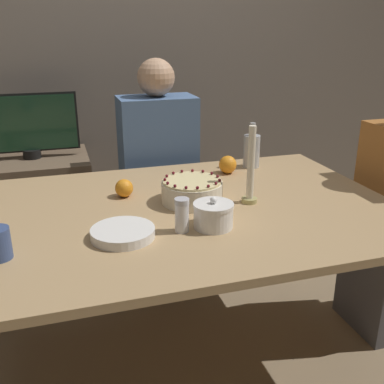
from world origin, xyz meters
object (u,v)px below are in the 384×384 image
object	(u,v)px
sugar_bowl	(213,215)
tv_monitor	(28,125)
bottle	(252,150)
person_man_blue_shirt	(159,189)
sugar_shaker	(182,215)
candle	(251,172)
cake	(192,191)

from	to	relation	value
sugar_bowl	tv_monitor	distance (m)	1.45
bottle	person_man_blue_shirt	bearing A→B (deg)	139.08
bottle	tv_monitor	bearing A→B (deg)	146.79
sugar_shaker	bottle	distance (m)	0.82
candle	bottle	bearing A→B (deg)	65.19
person_man_blue_shirt	tv_monitor	bearing A→B (deg)	-27.83
sugar_shaker	person_man_blue_shirt	world-z (taller)	person_man_blue_shirt
sugar_bowl	sugar_shaker	size ratio (longest dim) A/B	1.18
sugar_bowl	sugar_shaker	world-z (taller)	sugar_shaker
tv_monitor	person_man_blue_shirt	bearing A→B (deg)	-27.83
candle	tv_monitor	world-z (taller)	tv_monitor
cake	tv_monitor	world-z (taller)	tv_monitor
cake	sugar_bowl	xyz separation A→B (m)	(0.00, -0.25, -0.00)
cake	sugar_bowl	bearing A→B (deg)	-89.90
sugar_bowl	cake	bearing A→B (deg)	90.10
cake	sugar_bowl	world-z (taller)	sugar_bowl
cake	sugar_shaker	bearing A→B (deg)	-114.12
cake	bottle	distance (m)	0.56
cake	candle	xyz separation A→B (m)	(0.22, -0.07, 0.08)
sugar_shaker	cake	bearing A→B (deg)	65.88
cake	person_man_blue_shirt	size ratio (longest dim) A/B	0.19
sugar_bowl	bottle	bearing A→B (deg)	55.89
sugar_bowl	sugar_shaker	bearing A→B (deg)	-178.74
sugar_bowl	person_man_blue_shirt	distance (m)	0.99
sugar_bowl	candle	size ratio (longest dim) A/B	0.46
sugar_bowl	person_man_blue_shirt	world-z (taller)	person_man_blue_shirt
tv_monitor	candle	bearing A→B (deg)	-53.03
candle	bottle	size ratio (longest dim) A/B	1.39
cake	bottle	world-z (taller)	bottle
cake	person_man_blue_shirt	bearing A→B (deg)	87.96
sugar_bowl	tv_monitor	xyz separation A→B (m)	(-0.63, 1.31, 0.09)
candle	bottle	distance (m)	0.49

